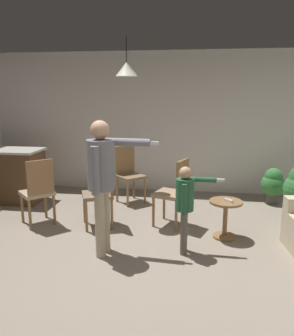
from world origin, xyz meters
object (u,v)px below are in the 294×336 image
object	(u,v)px
person_adult	(102,173)
potted_plant_by_wall	(273,184)
dining_chair_near_wall	(128,172)
dining_chair_spare	(175,190)
spare_remote_on_table	(229,201)
side_table_by_couch	(225,215)
person_child	(186,200)
kitchen_counter	(7,175)
dining_chair_centre_back	(102,190)
dining_chair_by_counter	(38,190)

from	to	relation	value
person_adult	potted_plant_by_wall	xyz separation A→B (m)	(2.45, 2.32, -0.66)
dining_chair_near_wall	dining_chair_spare	world-z (taller)	same
spare_remote_on_table	dining_chair_spare	bearing A→B (deg)	153.12
dining_chair_near_wall	dining_chair_spare	bearing A→B (deg)	87.48
side_table_by_couch	dining_chair_near_wall	bearing A→B (deg)	139.23
person_adult	person_child	world-z (taller)	person_adult
kitchen_counter	side_table_by_couch	distance (m)	3.91
person_adult	dining_chair_near_wall	distance (m)	2.10
potted_plant_by_wall	dining_chair_centre_back	bearing A→B (deg)	-151.73
kitchen_counter	potted_plant_by_wall	xyz separation A→B (m)	(4.71, 0.54, -0.13)
side_table_by_couch	dining_chair_centre_back	world-z (taller)	dining_chair_centre_back
person_adult	dining_chair_spare	world-z (taller)	person_adult
dining_chair_near_wall	side_table_by_couch	bearing A→B (deg)	96.24
side_table_by_couch	dining_chair_by_counter	xyz separation A→B (m)	(-2.67, 0.07, 0.22)
kitchen_counter	person_child	distance (m)	3.61
side_table_by_couch	dining_chair_near_wall	size ratio (longest dim) A/B	0.52
kitchen_counter	person_child	bearing A→B (deg)	-26.62
side_table_by_couch	person_adult	distance (m)	1.77
side_table_by_couch	dining_chair_spare	size ratio (longest dim) A/B	0.52
person_child	dining_chair_spare	world-z (taller)	person_child
kitchen_counter	dining_chair_spare	bearing A→B (deg)	-14.19
side_table_by_couch	dining_chair_centre_back	bearing A→B (deg)	173.83
dining_chair_by_counter	dining_chair_centre_back	bearing A→B (deg)	-37.62
person_adult	dining_chair_centre_back	bearing A→B (deg)	-159.53
person_child	potted_plant_by_wall	world-z (taller)	person_child
kitchen_counter	spare_remote_on_table	world-z (taller)	kitchen_counter
person_adult	person_child	xyz separation A→B (m)	(0.97, 0.16, -0.33)
kitchen_counter	dining_chair_by_counter	size ratio (longest dim) A/B	1.26
person_adult	potted_plant_by_wall	bearing A→B (deg)	137.80
dining_chair_centre_back	potted_plant_by_wall	size ratio (longest dim) A/B	1.58
person_adult	dining_chair_spare	size ratio (longest dim) A/B	1.62
side_table_by_couch	potted_plant_by_wall	bearing A→B (deg)	59.70
person_adult	spare_remote_on_table	world-z (taller)	person_adult
dining_chair_near_wall	spare_remote_on_table	size ratio (longest dim) A/B	7.69
kitchen_counter	dining_chair_spare	distance (m)	3.15
dining_chair_by_counter	dining_chair_centre_back	size ratio (longest dim) A/B	1.00
person_adult	dining_chair_by_counter	bearing A→B (deg)	-118.37
dining_chair_spare	spare_remote_on_table	world-z (taller)	dining_chair_spare
kitchen_counter	spare_remote_on_table	size ratio (longest dim) A/B	9.69
dining_chair_centre_back	spare_remote_on_table	xyz separation A→B (m)	(1.77, -0.23, -0.01)
dining_chair_by_counter	dining_chair_near_wall	world-z (taller)	same
dining_chair_centre_back	spare_remote_on_table	bearing A→B (deg)	-119.55
dining_chair_near_wall	spare_remote_on_table	distance (m)	2.14
side_table_by_couch	person_child	bearing A→B (deg)	-135.24
person_adult	dining_chair_by_counter	size ratio (longest dim) A/B	1.62
dining_chair_centre_back	person_child	bearing A→B (deg)	-142.29
dining_chair_near_wall	dining_chair_spare	distance (m)	1.37
side_table_by_couch	dining_chair_spare	world-z (taller)	dining_chair_spare
dining_chair_spare	dining_chair_centre_back	bearing A→B (deg)	117.95
side_table_by_couch	dining_chair_centre_back	size ratio (longest dim) A/B	0.52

